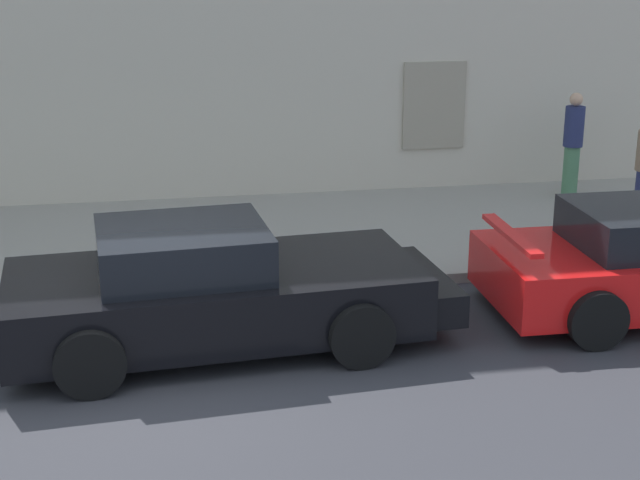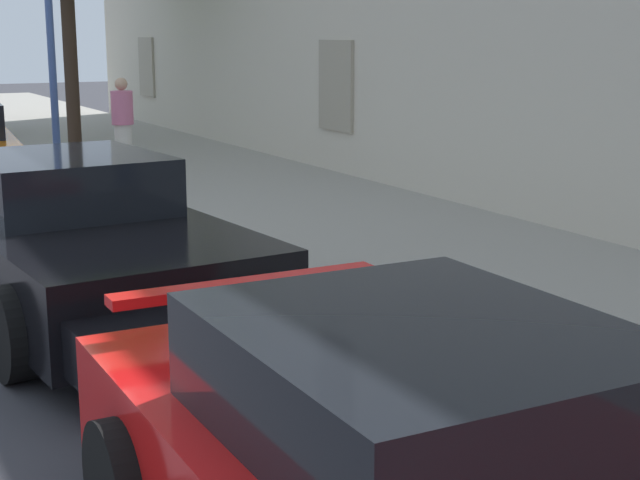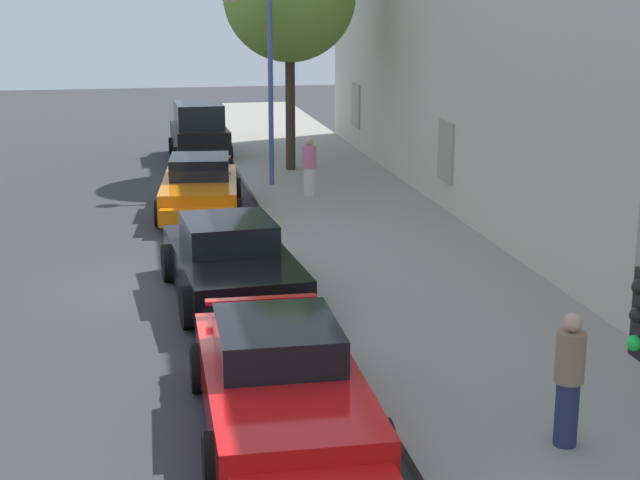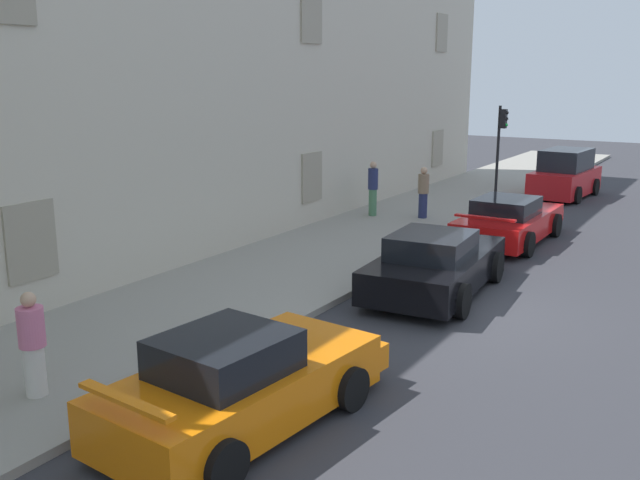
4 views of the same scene
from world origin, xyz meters
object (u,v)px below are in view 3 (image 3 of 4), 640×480
Objects in this scene: sportscar_red_lead at (200,191)px; sportscar_yellow_flank at (234,267)px; hatchback_parked at (199,134)px; pedestrian_admiring at (309,166)px; pedestrian_bystander at (569,379)px; sportscar_white_middle at (283,390)px; street_lamp at (254,49)px.

sportscar_yellow_flank is (7.06, 0.13, 0.02)m from sportscar_red_lead.
hatchback_parked is (-8.58, 0.56, 0.22)m from sportscar_red_lead.
sportscar_yellow_flank is at bearing -1.58° from hatchback_parked.
pedestrian_admiring is 0.95× the size of pedestrian_bystander.
sportscar_yellow_flank is 3.23× the size of pedestrian_admiring.
sportscar_white_middle is at bearing 0.58° from sportscar_yellow_flank.
hatchback_parked reaches higher than pedestrian_bystander.
hatchback_parked is at bearing 178.99° from sportscar_white_middle.
sportscar_red_lead is 2.82× the size of pedestrian_bystander.
street_lamp is at bearing -174.42° from pedestrian_bystander.
pedestrian_bystander is (16.74, 1.64, -2.91)m from street_lamp.
sportscar_yellow_flank is 1.39× the size of hatchback_parked.
sportscar_white_middle is (5.55, 0.06, -0.03)m from sportscar_yellow_flank.
pedestrian_admiring reaches higher than sportscar_red_lead.
hatchback_parked is (-15.63, 0.43, 0.20)m from sportscar_yellow_flank.
pedestrian_bystander is (13.79, 3.41, 0.38)m from sportscar_red_lead.
sportscar_white_middle is at bearing -1.01° from hatchback_parked.
street_lamp is 3.66m from pedestrian_admiring.
sportscar_red_lead is at bearing -179.15° from sportscar_white_middle.
sportscar_white_middle is 3.45m from pedestrian_bystander.
pedestrian_bystander is at bearing 13.87° from sportscar_red_lead.
hatchback_parked is at bearing -162.00° from pedestrian_admiring.
hatchback_parked is at bearing -167.88° from street_lamp.
sportscar_red_lead is 8.60m from hatchback_parked.
pedestrian_bystander is at bearing 7.25° from hatchback_parked.
street_lamp reaches higher than hatchback_parked.
street_lamp is at bearing 174.20° from sportscar_white_middle.
sportscar_yellow_flank is 1.02× the size of sportscar_white_middle.
sportscar_red_lead is 0.86× the size of street_lamp.
street_lamp reaches higher than sportscar_yellow_flank.
hatchback_parked is 2.32× the size of pedestrian_admiring.
hatchback_parked is 6.52m from street_lamp.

